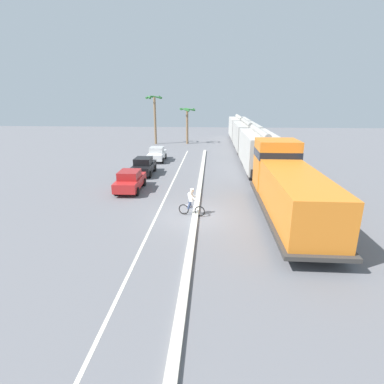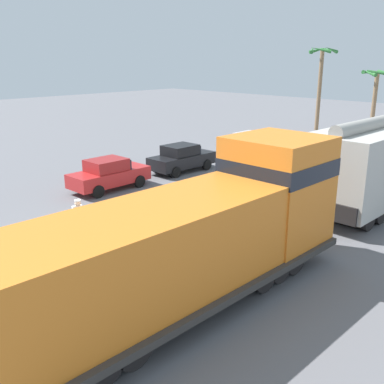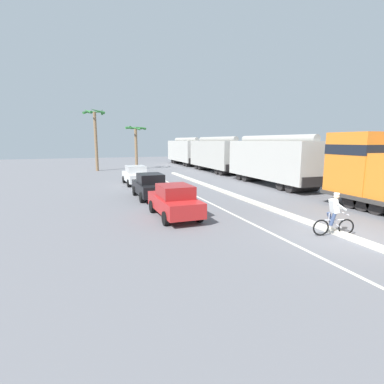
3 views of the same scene
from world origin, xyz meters
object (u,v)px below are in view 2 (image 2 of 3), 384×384
parked_car_white (250,144)px  palm_tree_far (376,85)px  parked_car_black (182,158)px  cyclist (79,223)px  hopper_car_lead (384,160)px  locomotive (201,239)px  parked_car_red (109,174)px  palm_tree_near (321,71)px

parked_car_white → palm_tree_far: 14.62m
parked_car_black → cyclist: (5.24, -10.21, 0.00)m
parked_car_black → hopper_car_lead: bearing=11.9°
palm_tree_far → cyclist: bearing=-84.9°
locomotive → parked_car_red: bearing=157.4°
palm_tree_near → palm_tree_far: bearing=5.7°
locomotive → parked_car_white: size_ratio=2.74×
palm_tree_far → locomotive: bearing=-74.3°
parked_car_black → palm_tree_far: bearing=83.1°
hopper_car_lead → parked_car_red: bearing=-145.1°
palm_tree_near → hopper_car_lead: bearing=-52.6°
hopper_car_lead → parked_car_white: bearing=159.1°
locomotive → parked_car_black: 14.79m
parked_car_black → parked_car_white: bearing=89.1°
palm_tree_near → parked_car_black: bearing=-82.8°
locomotive → parked_car_white: 19.65m
parked_car_black → palm_tree_near: 20.65m
palm_tree_far → parked_car_white: bearing=-99.7°
locomotive → palm_tree_far: 31.59m
locomotive → parked_car_white: bearing=123.7°
hopper_car_lead → cyclist: 13.84m
locomotive → parked_car_black: bearing=138.2°
hopper_car_lead → parked_car_white: 11.73m
cyclist → palm_tree_near: palm_tree_near is taller
hopper_car_lead → cyclist: bearing=-114.7°
parked_car_white → locomotive: bearing=-56.3°
parked_car_black → palm_tree_far: palm_tree_far is taller
cyclist → locomotive: bearing=3.6°
palm_tree_far → parked_car_black: bearing=-96.9°
hopper_car_lead → palm_tree_near: 22.49m
cyclist → palm_tree_near: bearing=104.4°
parked_car_white → parked_car_red: bearing=-90.0°
locomotive → palm_tree_near: palm_tree_near is taller
parked_car_red → palm_tree_far: 26.12m
parked_car_white → palm_tree_near: size_ratio=0.56×
parked_car_white → cyclist: bearing=-72.9°
parked_car_red → palm_tree_near: palm_tree_near is taller
hopper_car_lead → parked_car_black: bearing=-168.1°
locomotive → parked_car_red: locomotive is taller
parked_car_white → cyclist: 17.46m
locomotive → parked_car_red: size_ratio=2.75×
parked_car_red → palm_tree_far: (2.39, 25.77, 3.49)m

